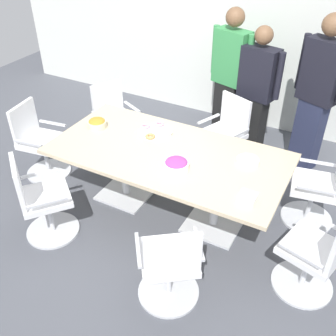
# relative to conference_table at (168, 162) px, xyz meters

# --- Properties ---
(ground_plane) EXTENTS (10.00, 10.00, 0.01)m
(ground_plane) POSITION_rel_conference_table_xyz_m (0.00, 0.00, -0.63)
(ground_plane) COLOR #4C4F56
(back_wall) EXTENTS (8.00, 0.10, 2.80)m
(back_wall) POSITION_rel_conference_table_xyz_m (0.00, 2.40, 0.77)
(back_wall) COLOR silver
(back_wall) RESTS_ON ground
(conference_table) EXTENTS (2.40, 1.20, 0.75)m
(conference_table) POSITION_rel_conference_table_xyz_m (0.00, 0.00, 0.00)
(conference_table) COLOR #CCB793
(conference_table) RESTS_ON ground
(office_chair_0) EXTENTS (0.61, 0.61, 0.91)m
(office_chair_0) POSITION_rel_conference_table_xyz_m (-1.69, -0.12, -0.22)
(office_chair_0) COLOR silver
(office_chair_0) RESTS_ON ground
(office_chair_1) EXTENTS (0.76, 0.76, 0.91)m
(office_chair_1) POSITION_rel_conference_table_xyz_m (-0.92, -0.93, -0.22)
(office_chair_1) COLOR silver
(office_chair_1) RESTS_ON ground
(office_chair_2) EXTENTS (0.75, 0.75, 0.91)m
(office_chair_2) POSITION_rel_conference_table_xyz_m (0.57, -1.04, -0.22)
(office_chair_2) COLOR silver
(office_chair_2) RESTS_ON ground
(office_chair_3) EXTENTS (0.66, 0.66, 0.91)m
(office_chair_3) POSITION_rel_conference_table_xyz_m (1.61, -0.37, -0.22)
(office_chair_3) COLOR silver
(office_chair_3) RESTS_ON ground
(office_chair_4) EXTENTS (0.62, 0.62, 0.91)m
(office_chair_4) POSITION_rel_conference_table_xyz_m (1.45, 0.56, -0.22)
(office_chair_4) COLOR silver
(office_chair_4) RESTS_ON ground
(office_chair_5) EXTENTS (0.70, 0.70, 0.91)m
(office_chair_5) POSITION_rel_conference_table_xyz_m (0.21, 1.09, -0.22)
(office_chair_5) COLOR silver
(office_chair_5) RESTS_ON ground
(office_chair_6) EXTENTS (0.72, 0.72, 0.91)m
(office_chair_6) POSITION_rel_conference_table_xyz_m (-1.21, 0.77, -0.22)
(office_chair_6) COLOR silver
(office_chair_6) RESTS_ON ground
(person_standing_0) EXTENTS (0.61, 0.34, 1.80)m
(person_standing_0) POSITION_rel_conference_table_xyz_m (-0.00, 1.69, 0.32)
(person_standing_0) COLOR black
(person_standing_0) RESTS_ON ground
(person_standing_1) EXTENTS (0.61, 0.32, 1.67)m
(person_standing_1) POSITION_rel_conference_table_xyz_m (0.41, 1.56, 0.24)
(person_standing_1) COLOR black
(person_standing_1) RESTS_ON ground
(person_standing_2) EXTENTS (0.60, 0.37, 1.89)m
(person_standing_2) POSITION_rel_conference_table_xyz_m (1.11, 1.58, 0.37)
(person_standing_2) COLOR #232842
(person_standing_2) RESTS_ON ground
(snack_bowl_candy_mix) EXTENTS (0.24, 0.24, 0.11)m
(snack_bowl_candy_mix) POSITION_rel_conference_table_xyz_m (0.21, -0.22, 0.18)
(snack_bowl_candy_mix) COLOR white
(snack_bowl_candy_mix) RESTS_ON conference_table
(snack_bowl_chips_orange) EXTENTS (0.21, 0.21, 0.11)m
(snack_bowl_chips_orange) POSITION_rel_conference_table_xyz_m (-0.93, 0.07, 0.18)
(snack_bowl_chips_orange) COLOR beige
(snack_bowl_chips_orange) RESTS_ON conference_table
(donut_platter) EXTENTS (0.39, 0.39, 0.04)m
(donut_platter) POSITION_rel_conference_table_xyz_m (-0.31, 0.28, 0.14)
(donut_platter) COLOR white
(donut_platter) RESTS_ON conference_table
(plate_stack) EXTENTS (0.22, 0.22, 0.04)m
(plate_stack) POSITION_rel_conference_table_xyz_m (0.77, 0.20, 0.14)
(plate_stack) COLOR white
(plate_stack) RESTS_ON conference_table
(napkin_pile) EXTENTS (0.15, 0.15, 0.06)m
(napkin_pile) POSITION_rel_conference_table_xyz_m (0.95, -0.35, 0.15)
(napkin_pile) COLOR white
(napkin_pile) RESTS_ON conference_table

